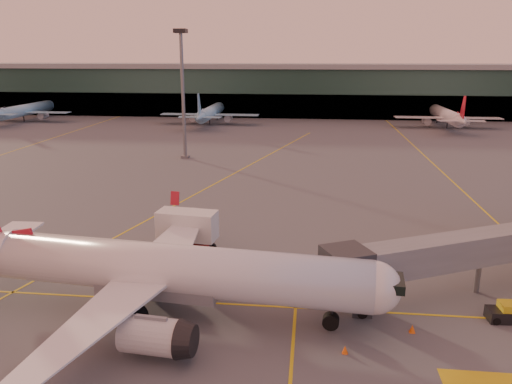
# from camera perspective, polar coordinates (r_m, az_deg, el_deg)

# --- Properties ---
(ground) EXTENTS (600.00, 600.00, 0.00)m
(ground) POSITION_cam_1_polar(r_m,az_deg,el_deg) (40.01, -3.18, -16.09)
(ground) COLOR #4C4F54
(ground) RESTS_ON ground
(taxi_markings) EXTENTS (100.12, 173.00, 0.01)m
(taxi_markings) POSITION_cam_1_polar(r_m,az_deg,el_deg) (81.89, -3.14, 0.70)
(taxi_markings) COLOR gold
(taxi_markings) RESTS_ON ground
(terminal) EXTENTS (400.00, 20.00, 17.60)m
(terminal) POSITION_cam_1_polar(r_m,az_deg,el_deg) (175.87, 4.52, 11.54)
(terminal) COLOR #19382D
(terminal) RESTS_ON ground
(mast_west_near) EXTENTS (2.40, 2.40, 25.60)m
(mast_west_near) POSITION_cam_1_polar(r_m,az_deg,el_deg) (103.05, -8.39, 12.00)
(mast_west_near) COLOR slate
(mast_west_near) RESTS_ON ground
(distant_aircraft_row) EXTENTS (290.00, 34.00, 13.00)m
(distant_aircraft_row) POSITION_cam_1_polar(r_m,az_deg,el_deg) (155.35, -3.70, 7.77)
(distant_aircraft_row) COLOR #84BDDD
(distant_aircraft_row) RESTS_ON ground
(main_airplane) EXTENTS (39.66, 35.81, 11.97)m
(main_airplane) POSITION_cam_1_polar(r_m,az_deg,el_deg) (42.05, -11.25, -8.75)
(main_airplane) COLOR white
(main_airplane) RESTS_ON ground
(jet_bridge) EXTENTS (29.48, 16.38, 5.91)m
(jet_bridge) POSITION_cam_1_polar(r_m,az_deg,el_deg) (50.02, 25.60, -5.72)
(jet_bridge) COLOR slate
(jet_bridge) RESTS_ON ground
(catering_truck) EXTENTS (6.54, 3.52, 4.85)m
(catering_truck) POSITION_cam_1_polar(r_m,az_deg,el_deg) (53.92, -7.78, -4.34)
(catering_truck) COLOR #A51A17
(catering_truck) RESTS_ON ground
(pushback_tug) EXTENTS (3.13, 1.82, 1.57)m
(pushback_tug) POSITION_cam_1_polar(r_m,az_deg,el_deg) (46.32, 26.76, -12.30)
(pushback_tug) COLOR black
(pushback_tug) RESTS_ON ground
(cone_nose) EXTENTS (0.50, 0.50, 0.64)m
(cone_nose) POSITION_cam_1_polar(r_m,az_deg,el_deg) (42.04, 17.43, -14.69)
(cone_nose) COLOR #F05D0C
(cone_nose) RESTS_ON ground
(cone_wing_left) EXTENTS (0.49, 0.49, 0.63)m
(cone_wing_left) POSITION_cam_1_polar(r_m,az_deg,el_deg) (59.59, -7.98, -4.90)
(cone_wing_left) COLOR #F05D0C
(cone_wing_left) RESTS_ON ground
(cone_fwd) EXTENTS (0.46, 0.46, 0.59)m
(cone_fwd) POSITION_cam_1_polar(r_m,az_deg,el_deg) (38.42, 10.14, -17.31)
(cone_fwd) COLOR #F05D0C
(cone_fwd) RESTS_ON ground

